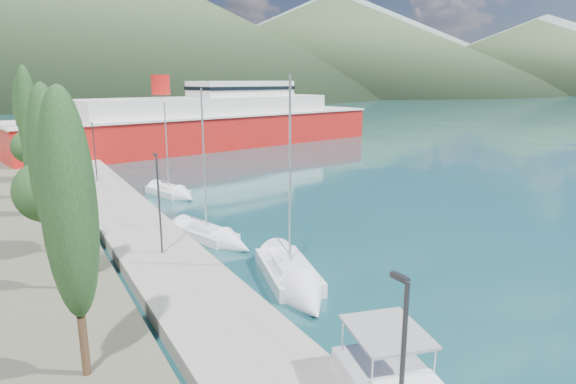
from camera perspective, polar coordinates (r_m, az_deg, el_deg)
ground at (r=135.50m, az=-23.13°, el=7.45°), size 1400.00×1400.00×0.00m
quay at (r=42.09m, az=-19.13°, el=-2.27°), size 5.00×88.00×0.80m
hills_far at (r=654.82m, az=-16.94°, el=18.46°), size 1480.00×900.00×180.00m
hills_near at (r=404.88m, az=-14.07°, el=18.21°), size 1010.00×520.00×115.00m
tree_row at (r=45.47m, az=-28.05°, el=5.25°), size 3.74×62.20×11.63m
lamp_posts at (r=30.74m, az=-15.66°, el=-0.48°), size 0.15×45.56×6.06m
sailboat_near at (r=26.05m, az=1.22°, el=-11.21°), size 4.67×8.98×12.37m
sailboat_mid at (r=33.81m, az=-8.04°, el=-5.59°), size 4.14×8.15×11.35m
sailboat_far at (r=47.55m, az=-13.05°, el=-0.29°), size 3.89×7.04×9.86m
ferry at (r=82.69m, az=-9.00°, el=7.97°), size 64.10×24.56×12.46m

